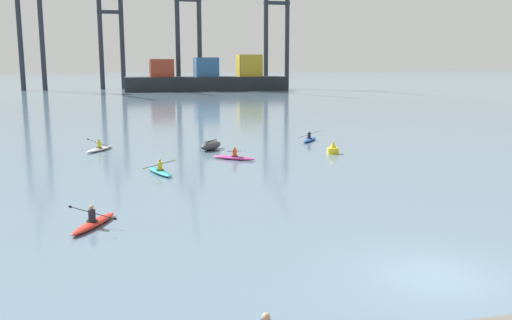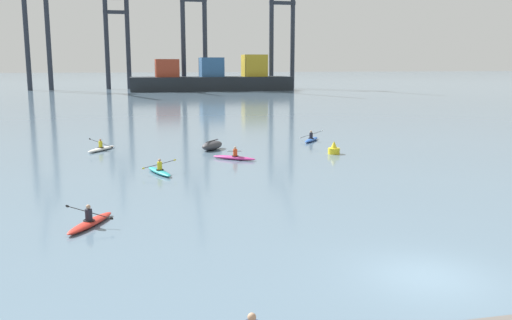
{
  "view_description": "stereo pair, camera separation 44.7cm",
  "coord_description": "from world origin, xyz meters",
  "px_view_note": "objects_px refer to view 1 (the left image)",
  "views": [
    {
      "loc": [
        -9.56,
        -15.1,
        6.83
      ],
      "look_at": [
        -1.34,
        19.14,
        0.6
      ],
      "focal_mm": 38.59,
      "sensor_mm": 36.0,
      "label": 1
    },
    {
      "loc": [
        -9.12,
        -15.2,
        6.83
      ],
      "look_at": [
        -1.34,
        19.14,
        0.6
      ],
      "focal_mm": 38.59,
      "sensor_mm": 36.0,
      "label": 2
    }
  ],
  "objects_px": {
    "channel_buoy": "(333,149)",
    "kayak_magenta": "(234,157)",
    "gantry_crane_west": "(29,12)",
    "kayak_teal": "(159,171)",
    "container_barge": "(207,79)",
    "gantry_crane_west_mid": "(111,28)",
    "gantry_crane_east": "(277,22)",
    "kayak_red": "(93,223)",
    "kayak_white": "(100,149)",
    "capsized_dinghy": "(211,146)",
    "gantry_crane_east_mid": "(188,17)",
    "kayak_blue": "(309,139)"
  },
  "relations": [
    {
      "from": "channel_buoy",
      "to": "kayak_magenta",
      "type": "height_order",
      "value": "channel_buoy"
    },
    {
      "from": "gantry_crane_west",
      "to": "kayak_teal",
      "type": "height_order",
      "value": "gantry_crane_west"
    },
    {
      "from": "container_barge",
      "to": "kayak_teal",
      "type": "height_order",
      "value": "container_barge"
    },
    {
      "from": "gantry_crane_west_mid",
      "to": "channel_buoy",
      "type": "relative_size",
      "value": 30.3
    },
    {
      "from": "gantry_crane_east",
      "to": "kayak_red",
      "type": "relative_size",
      "value": 10.36
    },
    {
      "from": "gantry_crane_west",
      "to": "kayak_white",
      "type": "relative_size",
      "value": 12.11
    },
    {
      "from": "capsized_dinghy",
      "to": "kayak_magenta",
      "type": "relative_size",
      "value": 0.9
    },
    {
      "from": "kayak_magenta",
      "to": "kayak_red",
      "type": "bearing_deg",
      "value": -121.38
    },
    {
      "from": "container_barge",
      "to": "channel_buoy",
      "type": "xyz_separation_m",
      "value": [
        -5.08,
        -98.19,
        -2.57
      ]
    },
    {
      "from": "capsized_dinghy",
      "to": "kayak_red",
      "type": "bearing_deg",
      "value": -112.46
    },
    {
      "from": "gantry_crane_west_mid",
      "to": "kayak_teal",
      "type": "xyz_separation_m",
      "value": [
        4.49,
        -117.19,
        -15.65
      ]
    },
    {
      "from": "gantry_crane_west",
      "to": "channel_buoy",
      "type": "height_order",
      "value": "gantry_crane_west"
    },
    {
      "from": "gantry_crane_east",
      "to": "capsized_dinghy",
      "type": "distance_m",
      "value": 108.99
    },
    {
      "from": "gantry_crane_east_mid",
      "to": "kayak_red",
      "type": "height_order",
      "value": "gantry_crane_east_mid"
    },
    {
      "from": "gantry_crane_west",
      "to": "kayak_red",
      "type": "distance_m",
      "value": 127.61
    },
    {
      "from": "kayak_white",
      "to": "kayak_magenta",
      "type": "height_order",
      "value": "kayak_white"
    },
    {
      "from": "capsized_dinghy",
      "to": "gantry_crane_east_mid",
      "type": "bearing_deg",
      "value": 84.2
    },
    {
      "from": "gantry_crane_east",
      "to": "kayak_white",
      "type": "relative_size",
      "value": 10.74
    },
    {
      "from": "kayak_teal",
      "to": "kayak_blue",
      "type": "bearing_deg",
      "value": 40.12
    },
    {
      "from": "kayak_blue",
      "to": "container_barge",
      "type": "bearing_deg",
      "value": 87.14
    },
    {
      "from": "kayak_teal",
      "to": "kayak_white",
      "type": "bearing_deg",
      "value": 111.13
    },
    {
      "from": "kayak_red",
      "to": "kayak_magenta",
      "type": "xyz_separation_m",
      "value": [
        8.94,
        14.66,
        0.0
      ]
    },
    {
      "from": "channel_buoy",
      "to": "kayak_white",
      "type": "bearing_deg",
      "value": 162.14
    },
    {
      "from": "gantry_crane_west_mid",
      "to": "gantry_crane_east",
      "type": "xyz_separation_m",
      "value": [
        43.09,
        -6.31,
        1.84
      ]
    },
    {
      "from": "kayak_white",
      "to": "kayak_blue",
      "type": "distance_m",
      "value": 17.91
    },
    {
      "from": "capsized_dinghy",
      "to": "kayak_blue",
      "type": "relative_size",
      "value": 0.87
    },
    {
      "from": "container_barge",
      "to": "channel_buoy",
      "type": "relative_size",
      "value": 39.67
    },
    {
      "from": "channel_buoy",
      "to": "kayak_white",
      "type": "xyz_separation_m",
      "value": [
        -17.34,
        5.59,
        -0.19
      ]
    },
    {
      "from": "container_barge",
      "to": "kayak_blue",
      "type": "xyz_separation_m",
      "value": [
        -4.56,
        -91.23,
        -2.76
      ]
    },
    {
      "from": "kayak_white",
      "to": "gantry_crane_east",
      "type": "bearing_deg",
      "value": 67.05
    },
    {
      "from": "channel_buoy",
      "to": "kayak_blue",
      "type": "height_order",
      "value": "kayak_blue"
    },
    {
      "from": "kayak_white",
      "to": "kayak_magenta",
      "type": "bearing_deg",
      "value": -33.82
    },
    {
      "from": "kayak_teal",
      "to": "container_barge",
      "type": "bearing_deg",
      "value": 79.84
    },
    {
      "from": "gantry_crane_west_mid",
      "to": "gantry_crane_east_mid",
      "type": "height_order",
      "value": "gantry_crane_east_mid"
    },
    {
      "from": "gantry_crane_west_mid",
      "to": "gantry_crane_west",
      "type": "bearing_deg",
      "value": -170.19
    },
    {
      "from": "gantry_crane_west_mid",
      "to": "container_barge",
      "type": "bearing_deg",
      "value": -31.9
    },
    {
      "from": "container_barge",
      "to": "kayak_white",
      "type": "relative_size",
      "value": 12.45
    },
    {
      "from": "kayak_red",
      "to": "kayak_magenta",
      "type": "relative_size",
      "value": 1.08
    },
    {
      "from": "gantry_crane_east_mid",
      "to": "capsized_dinghy",
      "type": "distance_m",
      "value": 102.99
    },
    {
      "from": "gantry_crane_west",
      "to": "kayak_blue",
      "type": "xyz_separation_m",
      "value": [
        37.58,
        -102.18,
        -18.88
      ]
    },
    {
      "from": "gantry_crane_west_mid",
      "to": "kayak_blue",
      "type": "bearing_deg",
      "value": -80.13
    },
    {
      "from": "gantry_crane_west",
      "to": "kayak_magenta",
      "type": "bearing_deg",
      "value": -75.12
    },
    {
      "from": "kayak_magenta",
      "to": "gantry_crane_west_mid",
      "type": "bearing_deg",
      "value": 95.04
    },
    {
      "from": "kayak_teal",
      "to": "kayak_blue",
      "type": "height_order",
      "value": "kayak_blue"
    },
    {
      "from": "container_barge",
      "to": "gantry_crane_west",
      "type": "xyz_separation_m",
      "value": [
        -42.15,
        10.95,
        16.12
      ]
    },
    {
      "from": "gantry_crane_east",
      "to": "capsized_dinghy",
      "type": "xyz_separation_m",
      "value": [
        -33.99,
        -102.1,
        -17.32
      ]
    },
    {
      "from": "kayak_magenta",
      "to": "kayak_blue",
      "type": "xyz_separation_m",
      "value": [
        8.38,
        7.73,
        0.0
      ]
    },
    {
      "from": "capsized_dinghy",
      "to": "gantry_crane_west",
      "type": "bearing_deg",
      "value": 105.08
    },
    {
      "from": "kayak_red",
      "to": "kayak_magenta",
      "type": "bearing_deg",
      "value": 58.62
    },
    {
      "from": "kayak_teal",
      "to": "kayak_magenta",
      "type": "distance_m",
      "value": 6.78
    }
  ]
}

